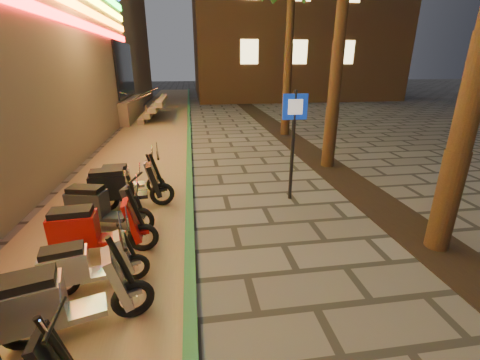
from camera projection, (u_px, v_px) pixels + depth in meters
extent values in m
cube|color=#8C7251|center=(145.00, 150.00, 12.49)|extent=(3.40, 60.00, 0.01)
cube|color=#266636|center=(189.00, 147.00, 12.71)|extent=(0.18, 60.00, 0.10)
cube|color=black|center=(356.00, 188.00, 8.72)|extent=(1.20, 40.00, 0.02)
cube|color=black|center=(125.00, 70.00, 18.69)|extent=(0.08, 5.00, 3.00)
cube|color=gray|center=(94.00, 109.00, 19.16)|extent=(5.00, 6.00, 1.20)
cube|color=gray|center=(146.00, 115.00, 19.74)|extent=(0.35, 5.00, 0.30)
cube|color=gray|center=(151.00, 110.00, 19.68)|extent=(0.35, 5.00, 0.30)
cube|color=gray|center=(157.00, 105.00, 19.63)|extent=(0.35, 5.00, 0.30)
cube|color=gray|center=(162.00, 100.00, 19.57)|extent=(0.35, 5.00, 0.30)
cylinder|color=silver|center=(132.00, 101.00, 17.45)|extent=(2.09, 0.06, 0.81)
cylinder|color=silver|center=(142.00, 94.00, 21.16)|extent=(2.09, 0.06, 0.81)
cube|color=#FFE28C|center=(249.00, 52.00, 25.01)|extent=(1.40, 0.06, 1.80)
cube|color=#FFE28C|center=(299.00, 52.00, 25.57)|extent=(1.40, 0.06, 1.80)
cube|color=#FFE28C|center=(346.00, 52.00, 26.13)|extent=(1.40, 0.06, 1.80)
cylinder|color=#472D19|center=(472.00, 96.00, 5.00)|extent=(0.40, 0.40, 5.45)
cylinder|color=#472D19|center=(336.00, 75.00, 9.59)|extent=(0.40, 0.40, 5.70)
cylinder|color=#472D19|center=(288.00, 68.00, 14.19)|extent=(0.40, 0.40, 5.95)
cylinder|color=black|center=(292.00, 147.00, 7.61)|extent=(0.08, 0.08, 2.64)
cube|color=#0E2EB6|center=(295.00, 107.00, 7.27)|extent=(0.58, 0.04, 0.58)
cube|color=white|center=(295.00, 107.00, 7.24)|extent=(0.34, 0.02, 0.34)
cylinder|color=black|center=(56.00, 345.00, 2.96)|extent=(0.26, 0.08, 0.70)
cylinder|color=black|center=(55.00, 318.00, 2.87)|extent=(0.07, 0.55, 0.04)
torus|color=black|center=(25.00, 329.00, 3.74)|extent=(0.57, 0.26, 0.56)
cylinder|color=silver|center=(25.00, 329.00, 3.74)|extent=(0.18, 0.15, 0.15)
torus|color=black|center=(133.00, 299.00, 4.22)|extent=(0.57, 0.26, 0.56)
cylinder|color=silver|center=(133.00, 299.00, 4.22)|extent=(0.18, 0.15, 0.15)
cube|color=gray|center=(81.00, 311.00, 3.96)|extent=(0.68, 0.52, 0.09)
cube|color=gray|center=(28.00, 305.00, 3.67)|extent=(0.84, 0.61, 0.54)
cube|color=black|center=(22.00, 283.00, 3.56)|extent=(0.74, 0.52, 0.13)
cube|color=gray|center=(117.00, 279.00, 4.04)|extent=(0.40, 0.50, 0.76)
cylinder|color=black|center=(121.00, 263.00, 3.99)|extent=(0.31, 0.16, 0.80)
cylinder|color=black|center=(123.00, 237.00, 3.89)|extent=(0.22, 0.62, 0.05)
cube|color=gray|center=(132.00, 291.00, 4.18)|extent=(0.27, 0.21, 0.06)
torus|color=black|center=(63.00, 283.00, 4.61)|extent=(0.47, 0.19, 0.46)
cylinder|color=silver|center=(63.00, 283.00, 4.61)|extent=(0.14, 0.12, 0.12)
torus|color=black|center=(135.00, 267.00, 4.96)|extent=(0.47, 0.19, 0.46)
cylinder|color=silver|center=(135.00, 267.00, 4.96)|extent=(0.14, 0.12, 0.12)
cube|color=silver|center=(99.00, 273.00, 4.77)|extent=(0.54, 0.41, 0.07)
cube|color=silver|center=(65.00, 267.00, 4.54)|extent=(0.68, 0.47, 0.44)
cube|color=black|center=(62.00, 251.00, 4.46)|extent=(0.60, 0.40, 0.11)
cube|color=silver|center=(124.00, 252.00, 4.81)|extent=(0.31, 0.40, 0.62)
cylinder|color=black|center=(127.00, 241.00, 4.77)|extent=(0.25, 0.12, 0.66)
cylinder|color=black|center=(128.00, 224.00, 4.69)|extent=(0.16, 0.51, 0.04)
cube|color=silver|center=(134.00, 261.00, 4.92)|extent=(0.22, 0.17, 0.05)
torus|color=black|center=(72.00, 245.00, 5.48)|extent=(0.55, 0.15, 0.55)
cylinder|color=silver|center=(72.00, 245.00, 5.48)|extent=(0.15, 0.12, 0.15)
torus|color=black|center=(143.00, 237.00, 5.73)|extent=(0.55, 0.15, 0.55)
cylinder|color=silver|center=(143.00, 237.00, 5.73)|extent=(0.15, 0.12, 0.15)
cube|color=maroon|center=(107.00, 239.00, 5.59)|extent=(0.60, 0.40, 0.08)
cube|color=maroon|center=(74.00, 229.00, 5.39)|extent=(0.76, 0.45, 0.53)
cube|color=black|center=(71.00, 213.00, 5.29)|extent=(0.67, 0.38, 0.13)
cube|color=maroon|center=(132.00, 220.00, 5.57)|extent=(0.31, 0.44, 0.74)
cylinder|color=black|center=(135.00, 209.00, 5.52)|extent=(0.29, 0.09, 0.78)
cylinder|color=black|center=(136.00, 191.00, 5.41)|extent=(0.09, 0.61, 0.05)
cube|color=maroon|center=(143.00, 231.00, 5.68)|extent=(0.24, 0.16, 0.06)
torus|color=black|center=(86.00, 217.00, 6.49)|extent=(0.55, 0.23, 0.54)
cylinder|color=silver|center=(86.00, 217.00, 6.49)|extent=(0.17, 0.14, 0.14)
torus|color=black|center=(141.00, 220.00, 6.38)|extent=(0.55, 0.23, 0.54)
cylinder|color=silver|center=(141.00, 220.00, 6.38)|extent=(0.17, 0.14, 0.14)
cube|color=#292C2F|center=(113.00, 216.00, 6.42)|extent=(0.64, 0.48, 0.08)
cube|color=#292C2F|center=(88.00, 204.00, 6.38)|extent=(0.80, 0.56, 0.52)
cube|color=black|center=(85.00, 190.00, 6.27)|extent=(0.70, 0.48, 0.12)
cube|color=#292C2F|center=(132.00, 203.00, 6.27)|extent=(0.37, 0.47, 0.73)
cylinder|color=black|center=(135.00, 194.00, 6.19)|extent=(0.29, 0.14, 0.77)
cylinder|color=black|center=(135.00, 178.00, 6.07)|extent=(0.19, 0.59, 0.05)
cube|color=#292C2F|center=(141.00, 214.00, 6.34)|extent=(0.26, 0.20, 0.06)
torus|color=black|center=(106.00, 200.00, 7.26)|extent=(0.58, 0.18, 0.58)
cylinder|color=silver|center=(106.00, 200.00, 7.26)|extent=(0.17, 0.13, 0.15)
torus|color=black|center=(162.00, 194.00, 7.57)|extent=(0.58, 0.18, 0.58)
cylinder|color=silver|center=(162.00, 194.00, 7.57)|extent=(0.17, 0.13, 0.15)
cube|color=black|center=(134.00, 195.00, 7.40)|extent=(0.65, 0.45, 0.09)
cube|color=black|center=(108.00, 186.00, 7.17)|extent=(0.82, 0.51, 0.55)
cube|color=black|center=(106.00, 173.00, 7.06)|extent=(0.72, 0.44, 0.13)
cube|color=black|center=(154.00, 180.00, 7.40)|extent=(0.35, 0.48, 0.78)
cylinder|color=black|center=(157.00, 170.00, 7.35)|extent=(0.31, 0.11, 0.82)
cylinder|color=black|center=(158.00, 155.00, 7.24)|extent=(0.13, 0.64, 0.05)
cube|color=black|center=(162.00, 189.00, 7.53)|extent=(0.26, 0.18, 0.07)
torus|color=black|center=(114.00, 187.00, 8.11)|extent=(0.48, 0.12, 0.47)
cylinder|color=silver|center=(114.00, 187.00, 8.11)|extent=(0.13, 0.10, 0.13)
torus|color=black|center=(156.00, 184.00, 8.32)|extent=(0.48, 0.12, 0.47)
cylinder|color=silver|center=(156.00, 184.00, 8.32)|extent=(0.13, 0.10, 0.13)
cube|color=#9A9BA2|center=(135.00, 185.00, 8.20)|extent=(0.52, 0.34, 0.07)
cube|color=#9A9BA2|center=(116.00, 177.00, 8.04)|extent=(0.66, 0.39, 0.45)
cube|color=black|center=(115.00, 167.00, 7.95)|extent=(0.58, 0.33, 0.11)
cube|color=#9A9BA2|center=(150.00, 173.00, 8.19)|extent=(0.27, 0.38, 0.64)
cylinder|color=black|center=(151.00, 166.00, 8.14)|extent=(0.25, 0.08, 0.67)
cylinder|color=black|center=(152.00, 155.00, 8.05)|extent=(0.08, 0.53, 0.04)
cube|color=#9A9BA2|center=(155.00, 180.00, 8.29)|extent=(0.21, 0.14, 0.05)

